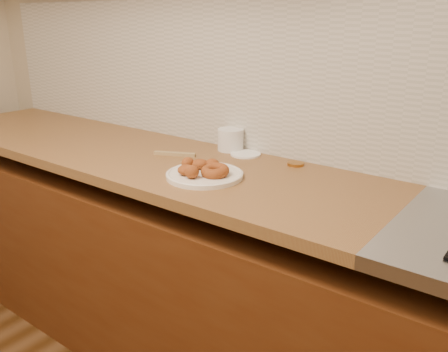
{
  "coord_description": "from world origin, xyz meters",
  "views": [
    {
      "loc": [
        0.85,
        0.4,
        1.43
      ],
      "look_at": [
        -0.04,
        1.58,
        0.93
      ],
      "focal_mm": 38.0,
      "sensor_mm": 36.0,
      "label": 1
    }
  ],
  "objects": [
    {
      "name": "butcher_block",
      "position": [
        -0.65,
        1.69,
        0.88
      ],
      "size": [
        2.3,
        0.62,
        0.04
      ],
      "primitive_type": "cube",
      "color": "brown",
      "rests_on": "base_cabinet"
    },
    {
      "name": "brass_jar_lid",
      "position": [
        0.04,
        1.92,
        0.91
      ],
      "size": [
        0.08,
        0.08,
        0.01
      ],
      "primitive_type": "cylinder",
      "rotation": [
        0.0,
        0.0,
        -0.26
      ],
      "color": "#AF7630",
      "rests_on": "butcher_block"
    },
    {
      "name": "wooden_utensil",
      "position": [
        -0.41,
        1.74,
        0.91
      ],
      "size": [
        0.16,
        0.09,
        0.01
      ],
      "primitive_type": "cube",
      "rotation": [
        0.0,
        0.0,
        0.43
      ],
      "color": "#997F4F",
      "rests_on": "butcher_block"
    },
    {
      "name": "fried_dough_chunks",
      "position": [
        -0.18,
        1.59,
        0.93
      ],
      "size": [
        0.14,
        0.2,
        0.05
      ],
      "color": "brown",
      "rests_on": "donut_plate"
    },
    {
      "name": "donut_plate",
      "position": [
        -0.14,
        1.6,
        0.91
      ],
      "size": [
        0.27,
        0.27,
        0.02
      ],
      "primitive_type": "cylinder",
      "color": "silver",
      "rests_on": "butcher_block"
    },
    {
      "name": "tub_lid",
      "position": [
        -0.19,
        1.92,
        0.9
      ],
      "size": [
        0.13,
        0.13,
        0.01
      ],
      "primitive_type": "cylinder",
      "rotation": [
        0.0,
        0.0,
        -0.1
      ],
      "color": "white",
      "rests_on": "butcher_block"
    },
    {
      "name": "backsplash",
      "position": [
        0.0,
        1.99,
        1.2
      ],
      "size": [
        3.6,
        0.02,
        0.6
      ],
      "primitive_type": "cube",
      "color": "#BBB6A9",
      "rests_on": "wall_back"
    },
    {
      "name": "wall_back",
      "position": [
        0.0,
        2.0,
        1.35
      ],
      "size": [
        4.0,
        0.02,
        2.7
      ],
      "primitive_type": "cube",
      "color": "tan",
      "rests_on": "ground"
    },
    {
      "name": "ring_donut",
      "position": [
        -0.1,
        1.6,
        0.93
      ],
      "size": [
        0.1,
        0.1,
        0.04
      ],
      "primitive_type": "torus",
      "rotation": [
        0.1,
        0.0,
        -0.01
      ],
      "color": "brown",
      "rests_on": "donut_plate"
    },
    {
      "name": "plastic_tub",
      "position": [
        -0.28,
        1.94,
        0.94
      ],
      "size": [
        0.12,
        0.12,
        0.09
      ],
      "primitive_type": "cylinder",
      "rotation": [
        0.0,
        0.0,
        0.11
      ],
      "color": "silver",
      "rests_on": "butcher_block"
    },
    {
      "name": "base_cabinet",
      "position": [
        0.0,
        1.69,
        0.39
      ],
      "size": [
        3.6,
        0.6,
        0.77
      ],
      "primitive_type": "cube",
      "color": "#4D280F",
      "rests_on": "floor"
    }
  ]
}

